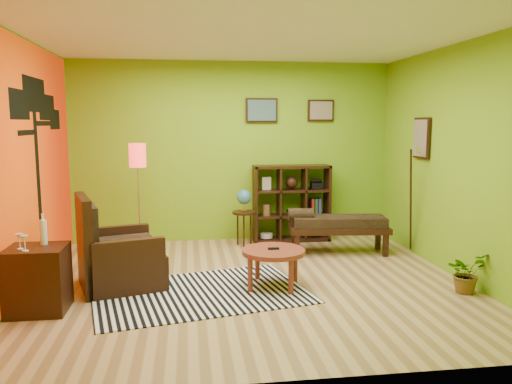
{
  "coord_description": "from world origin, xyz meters",
  "views": [
    {
      "loc": [
        -0.72,
        -5.58,
        1.86
      ],
      "look_at": [
        0.08,
        0.17,
        1.05
      ],
      "focal_mm": 35.0,
      "sensor_mm": 36.0,
      "label": 1
    }
  ],
  "objects": [
    {
      "name": "ground",
      "position": [
        0.0,
        0.0,
        0.0
      ],
      "size": [
        5.0,
        5.0,
        0.0
      ],
      "primitive_type": "plane",
      "color": "tan",
      "rests_on": "ground"
    },
    {
      "name": "room_shell",
      "position": [
        -0.09,
        0.01,
        1.8
      ],
      "size": [
        5.04,
        4.54,
        2.82
      ],
      "color": "#70A516",
      "rests_on": "ground"
    },
    {
      "name": "zebra_rug",
      "position": [
        -0.6,
        -0.28,
        0.01
      ],
      "size": [
        2.54,
        1.94,
        0.01
      ],
      "primitive_type": "cube",
      "rotation": [
        0.0,
        0.0,
        0.21
      ],
      "color": "white",
      "rests_on": "ground"
    },
    {
      "name": "coffee_table",
      "position": [
        0.23,
        -0.17,
        0.38
      ],
      "size": [
        0.72,
        0.72,
        0.46
      ],
      "color": "maroon",
      "rests_on": "ground"
    },
    {
      "name": "armchair",
      "position": [
        -1.54,
        0.1,
        0.32
      ],
      "size": [
        1.09,
        1.08,
        1.07
      ],
      "color": "black",
      "rests_on": "ground"
    },
    {
      "name": "side_cabinet",
      "position": [
        -2.2,
        -0.58,
        0.33
      ],
      "size": [
        0.55,
        0.5,
        0.97
      ],
      "color": "black",
      "rests_on": "ground"
    },
    {
      "name": "floor_lamp",
      "position": [
        -1.38,
        1.32,
        1.28
      ],
      "size": [
        0.24,
        0.24,
        1.58
      ],
      "color": "silver",
      "rests_on": "ground"
    },
    {
      "name": "globe_table",
      "position": [
        0.12,
        1.78,
        0.65
      ],
      "size": [
        0.35,
        0.35,
        0.86
      ],
      "color": "black",
      "rests_on": "ground"
    },
    {
      "name": "cube_shelf",
      "position": [
        0.91,
        2.03,
        0.6
      ],
      "size": [
        1.2,
        0.35,
        1.2
      ],
      "color": "black",
      "rests_on": "ground"
    },
    {
      "name": "bench",
      "position": [
        1.37,
        1.18,
        0.42
      ],
      "size": [
        1.46,
        0.65,
        0.65
      ],
      "color": "black",
      "rests_on": "ground"
    },
    {
      "name": "potted_plant",
      "position": [
        2.3,
        -0.64,
        0.17
      ],
      "size": [
        0.54,
        0.56,
        0.35
      ],
      "primitive_type": "imported",
      "rotation": [
        0.0,
        0.0,
        0.37
      ],
      "color": "#26661E",
      "rests_on": "ground"
    }
  ]
}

